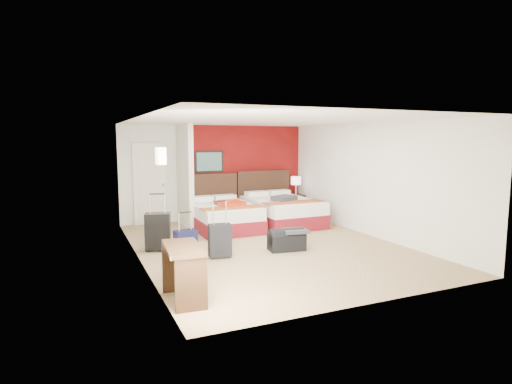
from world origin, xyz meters
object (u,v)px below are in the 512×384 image
suitcase_black (158,233)px  suitcase_navy (186,247)px  suitcase_charcoal (220,242)px  duffel_bag (287,241)px  red_suitcase_open (229,203)px  bed_right (282,212)px  nightstand (296,205)px  bed_left (224,217)px  table_lamp (296,186)px  desk (184,273)px

suitcase_black → suitcase_navy: 0.95m
suitcase_charcoal → duffel_bag: suitcase_charcoal is taller
red_suitcase_open → bed_right: bearing=-7.8°
nightstand → duffel_bag: 3.75m
red_suitcase_open → duffel_bag: (0.37, -2.21, -0.47)m
red_suitcase_open → suitcase_charcoal: bearing=-125.5°
suitcase_navy → duffel_bag: size_ratio=0.76×
bed_left → suitcase_charcoal: bed_left is taller
table_lamp → suitcase_charcoal: (-3.33, -3.16, -0.56)m
suitcase_charcoal → suitcase_navy: size_ratio=1.12×
suitcase_navy → suitcase_charcoal: bearing=-12.5°
suitcase_navy → bed_right: bearing=27.0°
bed_right → red_suitcase_open: size_ratio=2.69×
suitcase_charcoal → duffel_bag: size_ratio=0.85×
red_suitcase_open → duffel_bag: red_suitcase_open is taller
table_lamp → suitcase_black: bearing=-152.4°
bed_right → suitcase_navy: bearing=-144.8°
bed_right → bed_left: bearing=178.7°
table_lamp → duffel_bag: table_lamp is taller
suitcase_black → suitcase_navy: bearing=-54.2°
suitcase_charcoal → desk: desk is taller
nightstand → red_suitcase_open: bearing=-153.8°
red_suitcase_open → nightstand: red_suitcase_open is taller
bed_right → nightstand: (0.89, 0.89, -0.02)m
nightstand → duffel_bag: size_ratio=0.87×
bed_right → table_lamp: bearing=43.8°
nightstand → desk: size_ratio=0.67×
table_lamp → suitcase_black: table_lamp is taller
nightstand → table_lamp: (0.00, 0.00, 0.55)m
duffel_bag → desk: bearing=-137.7°
bed_right → suitcase_navy: size_ratio=4.05×
red_suitcase_open → suitcase_black: suitcase_black is taller
bed_left → bed_right: size_ratio=0.94×
nightstand → suitcase_navy: nightstand is taller
bed_left → red_suitcase_open: (0.10, -0.10, 0.35)m
bed_right → duffel_bag: 2.55m
red_suitcase_open → suitcase_navy: bearing=-138.0°
red_suitcase_open → suitcase_black: (-1.91, -1.25, -0.29)m
suitcase_black → desk: 2.70m
bed_right → table_lamp: table_lamp is taller
suitcase_black → suitcase_navy: (0.31, -0.90, -0.09)m
nightstand → duffel_bag: bearing=-118.2°
desk → suitcase_charcoal: bearing=62.7°
suitcase_black → bed_left: bearing=53.5°
duffel_bag → suitcase_navy: bearing=-174.7°
bed_left → nightstand: nightstand is taller
bed_right → table_lamp: 1.37m
red_suitcase_open → nightstand: 2.57m
bed_right → duffel_bag: size_ratio=3.09×
bed_left → bed_right: bed_right is taller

